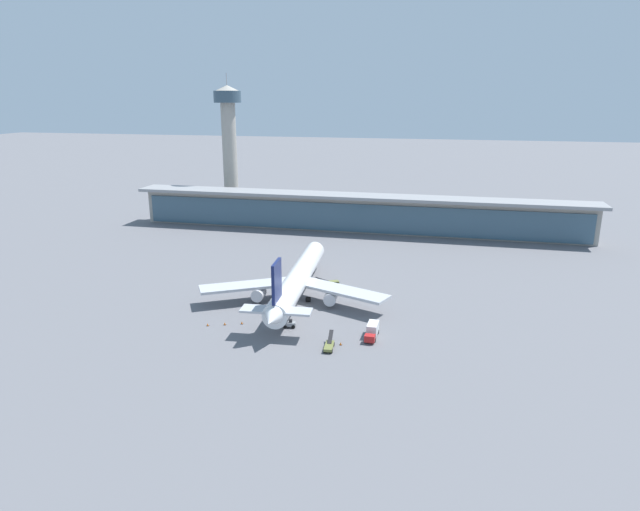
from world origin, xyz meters
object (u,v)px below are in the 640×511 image
service_truck_near_nose_grey (290,324)px  safety_cone_bravo (225,324)px  safety_cone_charlie (242,323)px  service_truck_mid_apron_olive (330,282)px  service_truck_by_tail_olive (329,345)px  service_truck_under_wing_red (372,330)px  safety_cone_delta (208,325)px  control_tower (229,139)px  safety_cone_alpha (341,344)px  airliner_on_stand (297,280)px

service_truck_near_nose_grey → safety_cone_bravo: 15.71m
service_truck_near_nose_grey → safety_cone_charlie: size_ratio=4.45×
service_truck_mid_apron_olive → service_truck_by_tail_olive: (8.66, -41.35, 0.00)m
service_truck_by_tail_olive → service_truck_near_nose_grey: bearing=141.7°
service_truck_under_wing_red → safety_cone_delta: bearing=-176.4°
service_truck_near_nose_grey → safety_cone_charlie: (-11.76, -0.61, -0.56)m
service_truck_mid_apron_olive → safety_cone_charlie: 35.95m
service_truck_under_wing_red → control_tower: size_ratio=0.12×
service_truck_near_nose_grey → service_truck_by_tail_olive: bearing=-38.3°
service_truck_under_wing_red → safety_cone_alpha: service_truck_under_wing_red is taller
service_truck_near_nose_grey → airliner_on_stand: bearing=99.6°
airliner_on_stand → control_tower: size_ratio=1.06×
safety_cone_alpha → safety_cone_charlie: (-25.40, 6.10, 0.00)m
airliner_on_stand → safety_cone_bravo: bearing=-120.8°
safety_cone_alpha → safety_cone_bravo: size_ratio=1.00×
service_truck_mid_apron_olive → service_truck_by_tail_olive: size_ratio=0.97×
service_truck_near_nose_grey → control_tower: control_tower is taller
safety_cone_alpha → service_truck_near_nose_grey: bearing=153.8°
service_truck_mid_apron_olive → safety_cone_bravo: 38.93m
service_truck_by_tail_olive → safety_cone_alpha: 3.23m
service_truck_by_tail_olive → safety_cone_alpha: size_ratio=9.85×
control_tower → safety_cone_delta: size_ratio=89.18×
service_truck_by_tail_olive → safety_cone_alpha: bearing=49.6°
service_truck_near_nose_grey → service_truck_by_tail_olive: 14.74m
service_truck_under_wing_red → safety_cone_alpha: size_ratio=10.50×
service_truck_under_wing_red → service_truck_by_tail_olive: bearing=-135.5°
service_truck_by_tail_olive → service_truck_mid_apron_olive: bearing=101.8°
control_tower → safety_cone_charlie: (50.07, -119.85, -33.85)m
service_truck_under_wing_red → service_truck_by_tail_olive: 11.60m
control_tower → service_truck_by_tail_olive: bearing=-60.2°
service_truck_under_wing_red → safety_cone_delta: size_ratio=10.50×
airliner_on_stand → safety_cone_bravo: 24.79m
safety_cone_delta → safety_cone_bravo: bearing=21.3°
service_truck_mid_apron_olive → safety_cone_bravo: service_truck_mid_apron_olive is taller
service_truck_near_nose_grey → safety_cone_alpha: service_truck_near_nose_grey is taller
service_truck_mid_apron_olive → service_truck_by_tail_olive: 42.24m
service_truck_near_nose_grey → safety_cone_charlie: 11.79m
safety_cone_charlie → safety_cone_delta: (-7.55, -2.91, 0.00)m
safety_cone_charlie → service_truck_mid_apron_olive: bearing=65.9°
service_truck_under_wing_red → safety_cone_charlie: 31.60m
safety_cone_bravo → safety_cone_charlie: 4.07m
control_tower → service_truck_near_nose_grey: bearing=-62.6°
control_tower → safety_cone_charlie: bearing=-67.3°
service_truck_under_wing_red → service_truck_by_tail_olive: service_truck_under_wing_red is taller
service_truck_mid_apron_olive → safety_cone_delta: 42.07m
control_tower → airliner_on_stand: bearing=-59.7°
safety_cone_bravo → safety_cone_delta: 4.02m
service_truck_by_tail_olive → safety_cone_delta: (-30.87, 5.62, -0.49)m
control_tower → safety_cone_delta: bearing=-70.9°
airliner_on_stand → service_truck_under_wing_red: 30.55m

